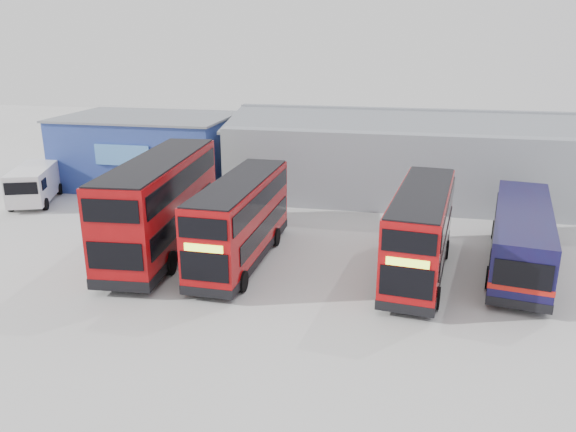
{
  "coord_description": "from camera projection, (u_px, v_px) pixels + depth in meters",
  "views": [
    {
      "loc": [
        4.76,
        -20.33,
        10.72
      ],
      "look_at": [
        -0.8,
        5.83,
        2.1
      ],
      "focal_mm": 35.0,
      "sensor_mm": 36.0,
      "label": 1
    }
  ],
  "objects": [
    {
      "name": "panel_van",
      "position": [
        34.0,
        183.0,
        37.35
      ],
      "size": [
        3.96,
        5.92,
        2.41
      ],
      "rotation": [
        0.0,
        0.0,
        0.35
      ],
      "color": "silver",
      "rests_on": "ground"
    },
    {
      "name": "ground_plane",
      "position": [
        278.0,
        308.0,
        23.16
      ],
      "size": [
        120.0,
        120.0,
        0.0
      ],
      "primitive_type": "plane",
      "color": "#A9A9A3",
      "rests_on": "ground"
    },
    {
      "name": "maintenance_shed",
      "position": [
        452.0,
        157.0,
        39.4
      ],
      "size": [
        30.5,
        12.0,
        5.89
      ],
      "color": "gray",
      "rests_on": "ground"
    },
    {
      "name": "single_decker_blue",
      "position": [
        521.0,
        239.0,
        26.79
      ],
      "size": [
        4.24,
        11.19,
        2.97
      ],
      "rotation": [
        0.0,
        0.0,
        2.98
      ],
      "color": "#0C0E38",
      "rests_on": "ground"
    },
    {
      "name": "double_decker_left",
      "position": [
        161.0,
        206.0,
        28.62
      ],
      "size": [
        3.72,
        11.75,
        4.89
      ],
      "rotation": [
        0.0,
        0.0,
        3.22
      ],
      "color": "#9B080B",
      "rests_on": "ground"
    },
    {
      "name": "double_decker_right",
      "position": [
        420.0,
        233.0,
        25.83
      ],
      "size": [
        3.44,
        9.88,
        4.1
      ],
      "rotation": [
        0.0,
        0.0,
        -0.12
      ],
      "color": "#9B080B",
      "rests_on": "ground"
    },
    {
      "name": "double_decker_centre",
      "position": [
        241.0,
        221.0,
        27.39
      ],
      "size": [
        2.68,
        9.87,
        4.15
      ],
      "rotation": [
        0.0,
        0.0,
        -0.02
      ],
      "color": "#9B080B",
      "rests_on": "ground"
    },
    {
      "name": "office_block",
      "position": [
        149.0,
        150.0,
        41.89
      ],
      "size": [
        12.3,
        8.32,
        5.12
      ],
      "color": "navy",
      "rests_on": "ground"
    }
  ]
}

